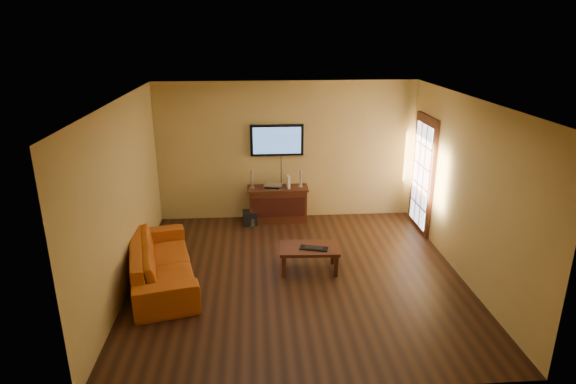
{
  "coord_description": "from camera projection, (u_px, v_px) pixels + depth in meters",
  "views": [
    {
      "loc": [
        -0.63,
        -6.56,
        3.65
      ],
      "look_at": [
        -0.09,
        0.8,
        1.1
      ],
      "focal_mm": 30.0,
      "sensor_mm": 36.0,
      "label": 1
    }
  ],
  "objects": [
    {
      "name": "french_door",
      "position": [
        422.0,
        175.0,
        8.85
      ],
      "size": [
        0.07,
        1.02,
        2.22
      ],
      "color": "#3D1A0D",
      "rests_on": "ground"
    },
    {
      "name": "keyboard",
      "position": [
        314.0,
        248.0,
        7.4
      ],
      "size": [
        0.46,
        0.27,
        0.03
      ],
      "color": "black",
      "rests_on": "coffee_table"
    },
    {
      "name": "subwoofer",
      "position": [
        250.0,
        218.0,
        9.32
      ],
      "size": [
        0.28,
        0.28,
        0.27
      ],
      "primitive_type": "cube",
      "rotation": [
        0.0,
        0.0,
        0.07
      ],
      "color": "black",
      "rests_on": "ground"
    },
    {
      "name": "sofa",
      "position": [
        161.0,
        255.0,
        7.14
      ],
      "size": [
        1.14,
        2.3,
        0.86
      ],
      "primitive_type": "imported",
      "rotation": [
        0.0,
        0.0,
        1.8
      ],
      "color": "#B35313",
      "rests_on": "ground"
    },
    {
      "name": "bottle",
      "position": [
        253.0,
        224.0,
        9.13
      ],
      "size": [
        0.07,
        0.07,
        0.2
      ],
      "color": "white",
      "rests_on": "ground"
    },
    {
      "name": "av_receiver",
      "position": [
        273.0,
        186.0,
        9.27
      ],
      "size": [
        0.38,
        0.3,
        0.08
      ],
      "primitive_type": "cube",
      "rotation": [
        0.0,
        0.0,
        -0.2
      ],
      "color": "silver",
      "rests_on": "media_console"
    },
    {
      "name": "media_console",
      "position": [
        278.0,
        204.0,
        9.43
      ],
      "size": [
        1.17,
        0.45,
        0.69
      ],
      "color": "#3D1A0D",
      "rests_on": "ground"
    },
    {
      "name": "ground_plane",
      "position": [
        298.0,
        276.0,
        7.42
      ],
      "size": [
        5.0,
        5.0,
        0.0
      ],
      "primitive_type": "plane",
      "color": "black",
      "rests_on": "ground"
    },
    {
      "name": "speaker_right",
      "position": [
        301.0,
        179.0,
        9.33
      ],
      "size": [
        0.09,
        0.09,
        0.33
      ],
      "color": "silver",
      "rests_on": "media_console"
    },
    {
      "name": "television",
      "position": [
        277.0,
        140.0,
        9.2
      ],
      "size": [
        1.02,
        0.08,
        0.6
      ],
      "color": "black",
      "rests_on": "ground"
    },
    {
      "name": "game_console",
      "position": [
        288.0,
        182.0,
        9.28
      ],
      "size": [
        0.07,
        0.18,
        0.24
      ],
      "primitive_type": "cube",
      "rotation": [
        0.0,
        0.0,
        0.14
      ],
      "color": "white",
      "rests_on": "media_console"
    },
    {
      "name": "coffee_table",
      "position": [
        309.0,
        250.0,
        7.49
      ],
      "size": [
        0.95,
        0.6,
        0.4
      ],
      "color": "#3D1A0D",
      "rests_on": "ground"
    },
    {
      "name": "speaker_left",
      "position": [
        252.0,
        180.0,
        9.25
      ],
      "size": [
        0.1,
        0.1,
        0.36
      ],
      "color": "silver",
      "rests_on": "media_console"
    },
    {
      "name": "room_walls",
      "position": [
        295.0,
        160.0,
        7.46
      ],
      "size": [
        5.0,
        5.0,
        5.0
      ],
      "color": "tan",
      "rests_on": "ground"
    }
  ]
}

